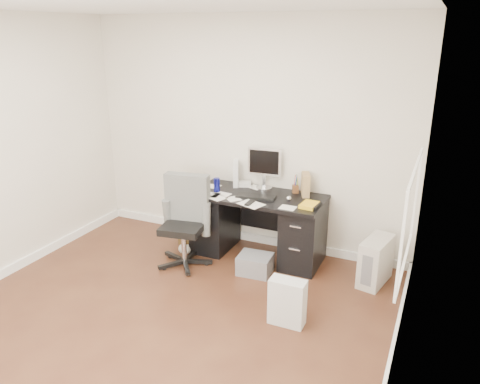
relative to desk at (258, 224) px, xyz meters
The scene contains 18 objects.
ground 1.73m from the desk, 100.29° to the right, with size 4.00×4.00×0.00m, color #412014.
room_shell 2.07m from the desk, 99.37° to the right, with size 4.02×4.02×2.71m.
desk is the anchor object (origin of this frame).
loose_papers 0.41m from the desk, 165.47° to the right, with size 1.10×0.60×0.00m, color silver, non-canonical shape.
lcd_monitor 0.65m from the desk, 95.09° to the left, with size 0.39×0.22×0.50m, color silver, non-canonical shape.
keyboard 0.37m from the desk, 84.00° to the right, with size 0.44×0.15×0.02m, color black.
computer_mouse 0.54m from the desk, ahead, with size 0.06×0.06×0.06m, color silver.
travel_mug 0.65m from the desk, 169.88° to the right, with size 0.07×0.07×0.16m, color #161A98.
white_binder 0.67m from the desk, 148.42° to the left, with size 0.12×0.25×0.29m, color silver.
magazine_file 0.71m from the desk, 23.76° to the left, with size 0.11×0.22×0.25m, color #9C784B.
pen_cup 0.63m from the desk, 35.68° to the left, with size 0.09×0.09×0.21m, color brown, non-canonical shape.
yellow_book 0.75m from the desk, 10.73° to the right, with size 0.17×0.22×0.04m, color yellow.
paper_remote 0.47m from the desk, 81.79° to the right, with size 0.27×0.21×0.02m, color silver, non-canonical shape.
office_chair 0.87m from the desk, 140.51° to the right, with size 0.58×0.58×1.02m, color #4D504D, non-canonical shape.
pc_tower 1.37m from the desk, ahead, with size 0.22×0.49×0.49m, color beige.
shopping_bag 1.39m from the desk, 56.67° to the right, with size 0.32×0.23×0.44m, color silver.
wicker_basket 0.89m from the desk, behind, with size 0.39×0.39×0.39m, color #462F15.
desk_printer 0.52m from the desk, 71.10° to the right, with size 0.36×0.29×0.21m, color slate.
Camera 1 is at (2.15, -2.97, 2.50)m, focal length 35.00 mm.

